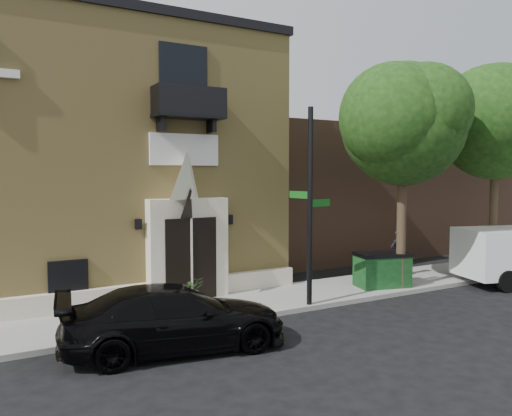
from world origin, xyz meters
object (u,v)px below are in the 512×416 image
at_px(fire_hydrant, 401,274).
at_px(pedestrian_near, 397,253).
at_px(dumpster, 382,269).
at_px(black_sedan, 175,318).
at_px(street_sign, 310,206).

distance_m(fire_hydrant, pedestrian_near, 1.82).
distance_m(dumpster, pedestrian_near, 2.06).
bearing_deg(pedestrian_near, dumpster, 29.14).
bearing_deg(dumpster, black_sedan, -152.23).
height_order(fire_hydrant, dumpster, dumpster).
relative_size(dumpster, pedestrian_near, 1.13).
bearing_deg(street_sign, black_sedan, -174.67).
xyz_separation_m(black_sedan, pedestrian_near, (10.21, 3.08, 0.29)).
bearing_deg(dumpster, pedestrian_near, 44.41).
bearing_deg(black_sedan, street_sign, -65.58).
relative_size(fire_hydrant, dumpster, 0.42).
relative_size(street_sign, pedestrian_near, 3.31).
bearing_deg(black_sedan, dumpster, -67.76).
xyz_separation_m(black_sedan, street_sign, (4.82, 1.37, 2.40)).
xyz_separation_m(street_sign, dumpster, (3.63, 0.69, -2.40)).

